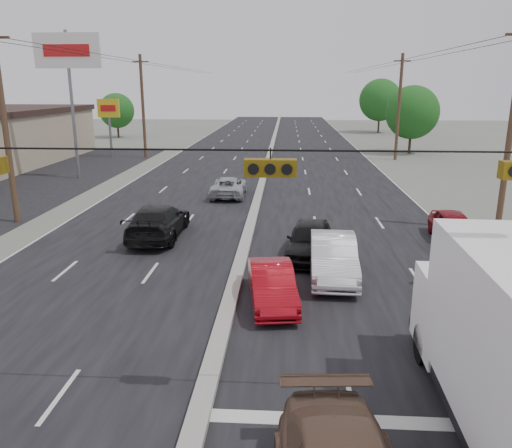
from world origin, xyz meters
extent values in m
plane|color=#606356|center=(0.00, 0.00, 0.00)|extent=(200.00, 200.00, 0.00)
cube|color=black|center=(0.00, 30.00, 0.00)|extent=(20.00, 160.00, 0.02)
cube|color=gray|center=(0.00, 30.00, 0.10)|extent=(0.50, 160.00, 0.20)
cube|color=black|center=(-17.00, 25.00, 0.00)|extent=(10.00, 42.00, 0.02)
cylinder|color=#422D1E|center=(-12.50, 15.00, 5.00)|extent=(0.30, 0.30, 10.00)
cylinder|color=#422D1E|center=(-12.50, 40.00, 5.00)|extent=(0.30, 0.30, 10.00)
cube|color=#422D1E|center=(-12.50, 40.00, 9.30)|extent=(1.60, 0.12, 0.12)
cylinder|color=#422D1E|center=(12.50, 15.00, 5.00)|extent=(0.30, 0.30, 10.00)
cylinder|color=#422D1E|center=(12.50, 40.00, 5.00)|extent=(0.30, 0.30, 10.00)
cube|color=#422D1E|center=(12.50, 40.00, 9.30)|extent=(1.60, 0.12, 0.12)
cylinder|color=black|center=(0.00, 0.00, 5.80)|extent=(25.00, 0.04, 0.04)
cube|color=#72590C|center=(1.50, 0.00, 5.45)|extent=(1.05, 0.30, 0.35)
cylinder|color=slate|center=(-14.50, 28.00, 5.50)|extent=(0.24, 0.24, 11.00)
cube|color=silver|center=(-14.50, 28.00, 9.55)|extent=(5.00, 0.25, 2.50)
cylinder|color=slate|center=(-16.00, 40.00, 3.00)|extent=(0.24, 0.24, 6.00)
cube|color=gold|center=(-16.00, 40.00, 4.90)|extent=(2.20, 0.25, 1.80)
cylinder|color=#382619|center=(-22.00, 60.00, 1.08)|extent=(0.28, 0.28, 2.16)
sphere|color=#1A4A13|center=(-22.00, 60.00, 3.72)|extent=(4.80, 4.80, 4.80)
cylinder|color=#382619|center=(15.00, 45.00, 1.26)|extent=(0.28, 0.28, 2.52)
sphere|color=#1A4A13|center=(15.00, 45.00, 4.34)|extent=(5.60, 5.60, 5.60)
cylinder|color=#382619|center=(16.00, 70.00, 1.44)|extent=(0.28, 0.28, 2.88)
sphere|color=#1A4A13|center=(16.00, 70.00, 4.96)|extent=(6.40, 6.40, 6.40)
cube|color=black|center=(6.61, -0.59, 0.52)|extent=(2.88, 8.09, 0.29)
cube|color=white|center=(6.70, 2.33, 1.43)|extent=(2.82, 2.26, 2.06)
cylinder|color=black|center=(5.49, 2.08, 0.52)|extent=(0.38, 1.04, 1.03)
imported|color=#9A0913|center=(1.40, 5.50, 0.66)|extent=(1.92, 4.16, 1.32)
imported|color=black|center=(2.84, 10.28, 0.77)|extent=(2.34, 4.68, 1.53)
imported|color=silver|center=(3.63, 8.06, 0.79)|extent=(1.81, 4.84, 1.58)
imported|color=#0F1C4C|center=(7.99, 5.47, 0.61)|extent=(2.21, 4.40, 1.23)
imported|color=maroon|center=(9.60, 12.96, 0.70)|extent=(1.86, 4.17, 1.39)
imported|color=black|center=(-4.24, 12.70, 0.80)|extent=(2.26, 5.50, 1.59)
imported|color=#A9ACB1|center=(-1.95, 22.14, 0.64)|extent=(2.19, 4.65, 1.29)
camera|label=1|loc=(1.83, -9.88, 7.02)|focal=35.00mm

